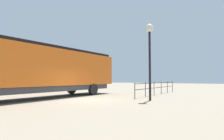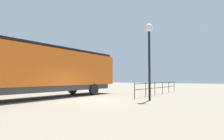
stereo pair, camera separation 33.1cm
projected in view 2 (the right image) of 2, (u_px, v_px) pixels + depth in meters
name	position (u px, v px, depth m)	size (l,w,h in m)	color
ground_plane	(90.00, 100.00, 13.92)	(120.00, 120.00, 0.00)	gray
locomotive	(42.00, 69.00, 15.29)	(3.13, 16.55, 4.11)	orange
lamp_post	(149.00, 43.00, 13.70)	(0.58, 0.58, 5.47)	black
platform_fence	(159.00, 86.00, 18.75)	(0.05, 10.08, 1.24)	black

